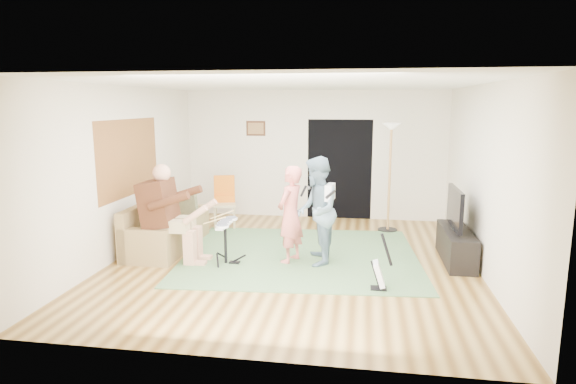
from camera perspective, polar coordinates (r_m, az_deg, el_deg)
The scene contains 19 objects.
floor at distance 7.60m, azimuth 0.62°, elevation -8.13°, with size 6.00×6.00×0.00m, color brown.
walls at distance 7.28m, azimuth 0.64°, elevation 1.99°, with size 5.50×6.00×2.70m, color beige, non-canonical shape.
ceiling at distance 7.21m, azimuth 0.66°, elevation 12.67°, with size 6.00×6.00×0.00m, color white.
window_blinds at distance 8.29m, azimuth -18.30°, elevation 3.89°, with size 2.05×2.05×0.00m, color #955E2E.
doorway at distance 10.22m, azimuth 6.12°, elevation 2.66°, with size 2.10×2.10×0.00m, color black.
picture_frame at distance 10.39m, azimuth -3.84°, elevation 7.53°, with size 0.42×0.03×0.32m, color #3F2314.
area_rug at distance 7.84m, azimuth 1.51°, elevation -7.48°, with size 3.70×3.19×0.02m, color #486C42.
sofa at distance 8.46m, azimuth -14.60°, elevation -4.66°, with size 0.81×1.97×0.80m.
drummer at distance 7.63m, azimuth -13.61°, elevation -3.71°, with size 0.99×0.55×1.52m.
drum_kit at distance 7.43m, azimuth -7.42°, elevation -6.22°, with size 0.37×0.67×0.69m.
singer at distance 7.34m, azimuth 0.28°, elevation -2.69°, with size 0.55×0.36×1.50m, color #D0635A.
microphone at distance 7.24m, azimuth 1.85°, elevation 0.11°, with size 0.06×0.06×0.24m, color black, non-canonical shape.
guitarist at distance 7.26m, azimuth 3.38°, elevation -2.28°, with size 0.80×0.62×1.65m, color slate.
guitar_held at distance 7.19m, azimuth 5.00°, elevation -0.02°, with size 0.12×0.60×0.26m, color silver, non-canonical shape.
guitar_spare at distance 6.50m, azimuth 10.80°, elevation -9.51°, with size 0.28×0.25×0.77m.
torchiere_lamp at distance 9.27m, azimuth 12.03°, elevation 3.97°, with size 0.37×0.37×2.06m.
dining_chair at distance 9.61m, azimuth -7.44°, elevation -2.03°, with size 0.53×0.55×1.01m.
tv_cabinet at distance 7.94m, azimuth 19.29°, elevation -6.02°, with size 0.40×1.40×0.50m, color black.
television at distance 7.79m, azimuth 19.19°, elevation -1.78°, with size 0.06×1.03×0.61m, color black.
Camera 1 is at (1.04, -7.13, 2.41)m, focal length 30.00 mm.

